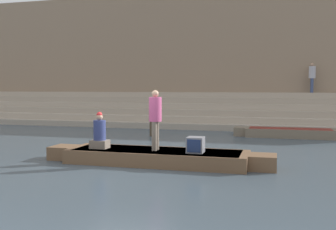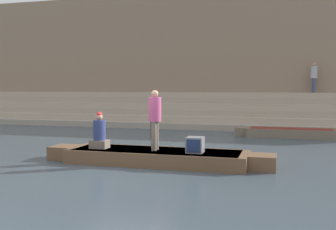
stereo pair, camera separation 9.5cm
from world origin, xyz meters
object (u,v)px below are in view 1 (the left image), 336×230
object	(u,v)px
person_rowing	(100,134)
tv_set	(195,145)
person_standing	(155,116)
moored_boat_shore	(290,133)
rowboat_main	(157,156)
person_on_steps	(312,76)
mooring_post	(152,122)

from	to	relation	value
person_rowing	tv_set	size ratio (longest dim) A/B	2.32
person_standing	person_rowing	world-z (taller)	person_standing
moored_boat_shore	tv_set	bearing A→B (deg)	-111.12
rowboat_main	person_rowing	bearing A→B (deg)	-174.64
moored_boat_shore	person_standing	bearing A→B (deg)	-119.13
rowboat_main	person_standing	size ratio (longest dim) A/B	3.89
tv_set	moored_boat_shore	world-z (taller)	tv_set
person_on_steps	mooring_post	bearing A→B (deg)	-114.44
person_standing	person_on_steps	bearing A→B (deg)	77.61
moored_boat_shore	person_on_steps	size ratio (longest dim) A/B	2.84
rowboat_main	mooring_post	world-z (taller)	mooring_post
person_standing	moored_boat_shore	world-z (taller)	person_standing
tv_set	mooring_post	bearing A→B (deg)	116.64
person_standing	mooring_post	xyz separation A→B (m)	(-2.02, 5.92, -0.73)
mooring_post	person_on_steps	world-z (taller)	person_on_steps
tv_set	person_on_steps	bearing A→B (deg)	71.84
moored_boat_shore	person_on_steps	bearing A→B (deg)	76.06
person_rowing	mooring_post	distance (m)	6.04
person_standing	person_rowing	xyz separation A→B (m)	(-1.64, -0.10, -0.54)
person_on_steps	person_standing	bearing A→B (deg)	-90.22
person_standing	person_rowing	bearing A→B (deg)	-167.10
person_rowing	mooring_post	size ratio (longest dim) A/B	0.86
person_standing	mooring_post	size ratio (longest dim) A/B	1.36
moored_boat_shore	mooring_post	size ratio (longest dim) A/B	3.83
person_rowing	mooring_post	world-z (taller)	person_rowing
mooring_post	person_on_steps	size ratio (longest dim) A/B	0.74
rowboat_main	person_standing	world-z (taller)	person_standing
mooring_post	tv_set	bearing A→B (deg)	-62.16
rowboat_main	person_standing	xyz separation A→B (m)	(-0.02, -0.03, 1.14)
person_rowing	moored_boat_shore	world-z (taller)	person_rowing
rowboat_main	person_on_steps	bearing A→B (deg)	69.07
person_standing	person_rowing	distance (m)	1.73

